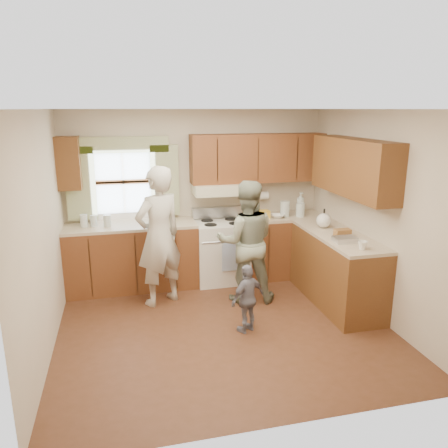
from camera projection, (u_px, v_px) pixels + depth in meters
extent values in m
plane|color=#4B2A17|center=(224.00, 326.00, 5.18)|extent=(3.80, 3.80, 0.00)
plane|color=white|center=(224.00, 109.00, 4.54)|extent=(3.80, 3.80, 0.00)
plane|color=beige|center=(196.00, 195.00, 6.51)|extent=(3.80, 0.00, 3.80)
plane|color=beige|center=(279.00, 284.00, 3.22)|extent=(3.80, 0.00, 3.80)
plane|color=beige|center=(42.00, 236.00, 4.43)|extent=(0.00, 3.50, 3.50)
plane|color=beige|center=(376.00, 215.00, 5.29)|extent=(0.00, 3.50, 3.50)
cube|color=#4C2610|center=(132.00, 258.00, 6.21)|extent=(1.82, 0.60, 0.90)
cube|color=#4C2610|center=(283.00, 246.00, 6.72)|extent=(1.22, 0.60, 0.90)
cube|color=#3F1F0E|center=(336.00, 270.00, 5.73)|extent=(0.60, 1.65, 0.90)
cube|color=#C4B193|center=(131.00, 226.00, 6.09)|extent=(1.82, 0.60, 0.04)
cube|color=#C4B193|center=(284.00, 217.00, 6.60)|extent=(1.22, 0.60, 0.04)
cube|color=#C4B193|center=(339.00, 236.00, 5.61)|extent=(0.60, 1.65, 0.04)
cube|color=#4C2610|center=(258.00, 158.00, 6.41)|extent=(2.00, 0.33, 0.70)
cube|color=#3F1F0E|center=(69.00, 163.00, 5.82)|extent=(0.30, 0.33, 0.70)
cube|color=#3F1F0E|center=(353.00, 167.00, 5.42)|extent=(0.33, 1.65, 0.70)
cube|color=beige|center=(219.00, 189.00, 6.33)|extent=(0.76, 0.45, 0.15)
cube|color=silver|center=(123.00, 182.00, 6.19)|extent=(0.90, 0.03, 0.90)
cube|color=yellow|center=(80.00, 184.00, 6.01)|extent=(0.40, 0.05, 1.02)
cube|color=yellow|center=(165.00, 181.00, 6.27)|extent=(0.40, 0.05, 1.02)
cube|color=yellow|center=(121.00, 145.00, 6.01)|extent=(1.30, 0.05, 0.22)
cylinder|color=white|center=(259.00, 196.00, 6.63)|extent=(0.27, 0.12, 0.12)
imported|color=silver|center=(163.00, 220.00, 6.13)|extent=(0.11, 0.11, 0.09)
imported|color=silver|center=(300.00, 203.00, 6.68)|extent=(0.17, 0.17, 0.33)
imported|color=silver|center=(278.00, 216.00, 6.45)|extent=(0.26, 0.26, 0.05)
imported|color=silver|center=(363.00, 245.00, 4.98)|extent=(0.13, 0.13, 0.10)
cylinder|color=silver|center=(84.00, 221.00, 5.93)|extent=(0.10, 0.10, 0.17)
cylinder|color=silver|center=(94.00, 221.00, 5.96)|extent=(0.09, 0.09, 0.16)
cube|color=olive|center=(258.00, 219.00, 6.32)|extent=(0.26, 0.20, 0.02)
cube|color=gold|center=(262.00, 214.00, 6.43)|extent=(0.20, 0.14, 0.11)
cylinder|color=silver|center=(285.00, 209.00, 6.51)|extent=(0.14, 0.14, 0.23)
cylinder|color=silver|center=(300.00, 210.00, 6.50)|extent=(0.13, 0.13, 0.20)
sphere|color=silver|center=(324.00, 220.00, 5.89)|extent=(0.20, 0.20, 0.20)
cube|color=olive|center=(343.00, 233.00, 5.51)|extent=(0.20, 0.11, 0.09)
cube|color=silver|center=(345.00, 239.00, 5.28)|extent=(0.27, 0.19, 0.06)
cylinder|color=silver|center=(107.00, 221.00, 5.96)|extent=(0.10, 0.10, 0.16)
cube|color=silver|center=(221.00, 251.00, 6.48)|extent=(0.76, 0.64, 0.90)
cube|color=#B7B7BC|center=(217.00, 212.00, 6.58)|extent=(0.76, 0.10, 0.16)
cylinder|color=#B7B7BC|center=(226.00, 242.00, 6.11)|extent=(0.68, 0.03, 0.03)
cube|color=#4C6EB2|center=(230.00, 257.00, 6.16)|extent=(0.22, 0.02, 0.42)
cylinder|color=black|center=(207.00, 221.00, 6.43)|extent=(0.18, 0.18, 0.01)
cylinder|color=black|center=(231.00, 219.00, 6.51)|extent=(0.18, 0.18, 0.01)
cylinder|color=black|center=(211.00, 225.00, 6.20)|extent=(0.18, 0.18, 0.01)
cylinder|color=black|center=(235.00, 223.00, 6.28)|extent=(0.18, 0.18, 0.01)
imported|color=beige|center=(159.00, 237.00, 5.60)|extent=(0.79, 0.70, 1.83)
imported|color=#233924|center=(246.00, 242.00, 5.72)|extent=(0.89, 0.75, 1.63)
imported|color=slate|center=(248.00, 298.00, 4.98)|extent=(0.51, 0.40, 0.81)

